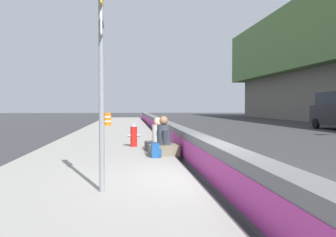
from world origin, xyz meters
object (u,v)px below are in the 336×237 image
backpack (156,151)px  construction_barrel (108,119)px  seated_person_middle (158,140)px  route_sign_post (102,69)px  fire_hydrant (134,134)px  seated_person_foreground (164,143)px

backpack → construction_barrel: size_ratio=0.42×
seated_person_middle → backpack: bearing=173.4°
route_sign_post → fire_hydrant: size_ratio=4.09×
fire_hydrant → construction_barrel: 14.36m
route_sign_post → seated_person_middle: bearing=-13.8°
backpack → construction_barrel: construction_barrel is taller
seated_person_middle → route_sign_post: bearing=166.2°
fire_hydrant → seated_person_middle: (-1.18, -0.77, -0.11)m
seated_person_middle → fire_hydrant: bearing=33.2°
route_sign_post → backpack: size_ratio=9.00×
fire_hydrant → seated_person_middle: seated_person_middle is taller
seated_person_foreground → seated_person_middle: size_ratio=1.07×
backpack → construction_barrel: 17.24m
seated_person_foreground → seated_person_middle: (1.22, 0.08, -0.02)m
route_sign_post → fire_hydrant: (6.85, -0.62, -1.62)m
route_sign_post → seated_person_foreground: 4.98m
fire_hydrant → backpack: bearing=-168.4°
route_sign_post → fire_hydrant: route_sign_post is taller
seated_person_foreground → backpack: bearing=147.7°
fire_hydrant → seated_person_foreground: bearing=-160.6°
fire_hydrant → backpack: fire_hydrant is taller
seated_person_middle → construction_barrel: seated_person_middle is taller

